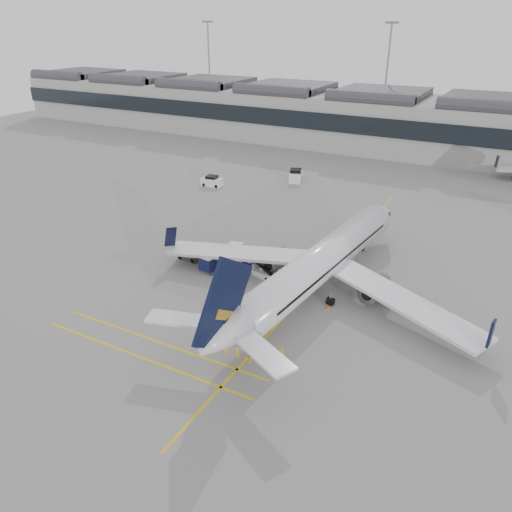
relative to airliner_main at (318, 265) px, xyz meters
The scene contains 17 objects.
ground 12.51m from the airliner_main, 153.05° to the right, with size 220.00×220.00×0.00m, color gray.
terminal 67.37m from the airliner_main, 99.24° to the left, with size 200.00×20.45×12.40m.
light_masts 82.26m from the airliner_main, 98.81° to the left, with size 113.00×0.60×25.45m.
apron_markings 5.52m from the airliner_main, 100.18° to the left, with size 0.25×60.00×0.01m, color gold.
airliner_main is the anchor object (origin of this frame).
belt_loader 7.43m from the airliner_main, behind, with size 4.45×2.09×1.76m.
baggage_cart_a 8.71m from the airliner_main, behind, with size 1.86×1.68×1.63m.
baggage_cart_b 12.11m from the airliner_main, 166.98° to the left, with size 1.93×1.66×1.87m.
baggage_cart_c 15.60m from the airliner_main, behind, with size 1.85×1.63×1.69m.
baggage_cart_d 12.91m from the airliner_main, behind, with size 2.07×1.80×1.95m.
ramp_agent_a 4.67m from the airliner_main, 169.28° to the right, with size 0.69×0.45×1.88m, color orange.
ramp_agent_b 5.16m from the airliner_main, 162.84° to the right, with size 0.81×0.63×1.66m, color #E9540C.
pushback_tug 16.52m from the airliner_main, behind, with size 2.85×1.90×1.52m.
safety_cone_nose 16.38m from the airliner_main, 92.97° to the left, with size 0.38×0.38×0.52m, color #F24C0A.
safety_cone_engine 4.73m from the airliner_main, 51.00° to the right, with size 0.33×0.33×0.46m, color #F24C0A.
service_van_left 39.14m from the airliner_main, 139.53° to the left, with size 3.75×2.17×1.83m.
service_van_mid 39.57m from the airliner_main, 117.60° to the left, with size 3.30×4.56×2.11m.
Camera 1 is at (27.17, -38.39, 26.38)m, focal length 35.00 mm.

